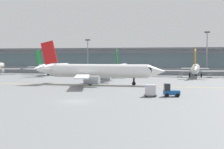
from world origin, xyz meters
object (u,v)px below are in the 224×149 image
at_px(gate_airplane_2, 122,68).
at_px(taxiing_regional_jet, 99,71).
at_px(gate_airplane_1, 54,68).
at_px(gate_airplane_3, 196,69).
at_px(apron_light_mast_1, 88,55).
at_px(baggage_tug, 170,91).
at_px(cargo_dolly_lead, 150,90).
at_px(apron_light_mast_2, 207,51).

bearing_deg(gate_airplane_2, taxiing_regional_jet, 178.97).
distance_m(gate_airplane_1, gate_airplane_3, 47.30).
bearing_deg(taxiing_regional_jet, apron_light_mast_1, 110.14).
distance_m(gate_airplane_2, baggage_tug, 56.09).
relative_size(cargo_dolly_lead, apron_light_mast_2, 0.16).
xyz_separation_m(gate_airplane_3, baggage_tug, (-3.77, -52.51, -1.68)).
xyz_separation_m(gate_airplane_3, taxiing_regional_jet, (-21.48, -33.88, 0.50)).
height_order(baggage_tug, cargo_dolly_lead, baggage_tug).
bearing_deg(baggage_tug, gate_airplane_2, 96.91).
height_order(gate_airplane_2, cargo_dolly_lead, gate_airplane_2).
bearing_deg(apron_light_mast_2, gate_airplane_2, -158.87).
relative_size(apron_light_mast_1, apron_light_mast_2, 0.85).
height_order(baggage_tug, apron_light_mast_2, apron_light_mast_2).
height_order(taxiing_regional_jet, apron_light_mast_2, apron_light_mast_2).
bearing_deg(apron_light_mast_2, gate_airplane_1, -167.25).
height_order(gate_airplane_1, cargo_dolly_lead, gate_airplane_1).
xyz_separation_m(gate_airplane_1, taxiing_regional_jet, (25.80, -32.82, 0.50)).
relative_size(gate_airplane_1, gate_airplane_2, 1.00).
height_order(gate_airplane_3, apron_light_mast_1, apron_light_mast_1).
distance_m(gate_airplane_3, apron_light_mast_1, 40.04).
relative_size(gate_airplane_3, baggage_tug, 9.04).
bearing_deg(apron_light_mast_2, apron_light_mast_1, -178.61).
bearing_deg(apron_light_mast_1, taxiing_regional_jet, -68.36).
relative_size(taxiing_regional_jet, baggage_tug, 10.81).
relative_size(gate_airplane_1, baggage_tug, 9.07).
relative_size(baggage_tug, apron_light_mast_1, 0.23).
xyz_separation_m(gate_airplane_3, apron_light_mast_2, (3.62, 10.45, 5.55)).
height_order(gate_airplane_2, apron_light_mast_2, apron_light_mast_2).
relative_size(baggage_tug, apron_light_mast_2, 0.19).
xyz_separation_m(baggage_tug, apron_light_mast_1, (-34.89, 61.94, 6.13)).
height_order(gate_airplane_2, baggage_tug, gate_airplane_2).
xyz_separation_m(gate_airplane_2, cargo_dolly_lead, (16.80, -53.18, -1.52)).
xyz_separation_m(gate_airplane_2, taxiing_regional_jet, (2.24, -33.77, 0.50)).
xyz_separation_m(taxiing_regional_jet, cargo_dolly_lead, (14.56, -19.41, -2.02)).
xyz_separation_m(baggage_tug, apron_light_mast_2, (7.40, 62.97, 7.23)).
distance_m(gate_airplane_1, cargo_dolly_lead, 66.03).
xyz_separation_m(gate_airplane_1, cargo_dolly_lead, (40.37, -52.23, -1.52)).
distance_m(gate_airplane_3, taxiing_regional_jet, 40.12).
distance_m(gate_airplane_3, apron_light_mast_2, 12.38).
height_order(gate_airplane_1, gate_airplane_2, same).
xyz_separation_m(baggage_tug, cargo_dolly_lead, (-3.15, -0.78, 0.16)).
height_order(gate_airplane_2, apron_light_mast_1, apron_light_mast_1).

